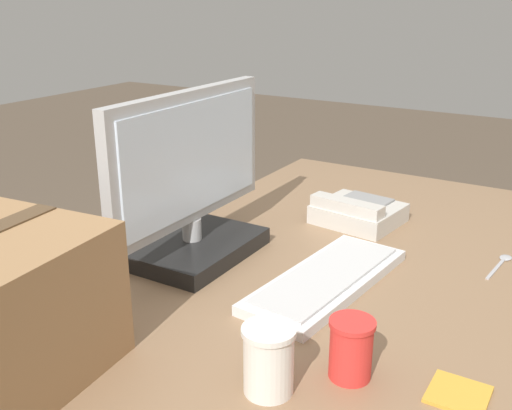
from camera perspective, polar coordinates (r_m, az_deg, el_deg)
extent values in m
cube|color=black|center=(1.40, -6.07, -3.97)|extent=(0.31, 0.24, 0.04)
cylinder|color=#B2B2B2|center=(1.38, -6.13, -2.29)|extent=(0.04, 0.04, 0.05)
cube|color=#B2B2B2|center=(1.33, -6.40, 4.57)|extent=(0.52, 0.03, 0.29)
cube|color=silver|center=(1.32, -5.81, 4.48)|extent=(0.47, 0.01, 0.25)
cube|color=silver|center=(1.26, 6.76, -7.14)|extent=(0.45, 0.20, 0.02)
cube|color=silver|center=(1.26, 6.78, -6.57)|extent=(0.41, 0.17, 0.01)
cube|color=beige|center=(1.60, 9.73, -0.80)|extent=(0.21, 0.23, 0.05)
cube|color=beige|center=(1.54, 8.64, -0.08)|extent=(0.07, 0.20, 0.03)
cube|color=gray|center=(1.62, 10.36, 0.43)|extent=(0.12, 0.13, 0.01)
cylinder|color=white|center=(0.93, 1.21, -14.76)|extent=(0.08, 0.08, 0.10)
cylinder|color=white|center=(0.90, 1.23, -11.89)|extent=(0.08, 0.08, 0.01)
cylinder|color=red|center=(0.98, 9.02, -13.58)|extent=(0.07, 0.07, 0.09)
cylinder|color=red|center=(0.95, 9.18, -11.06)|extent=(0.07, 0.07, 0.01)
cube|color=#B2B2B7|center=(1.43, 21.88, -5.66)|extent=(0.12, 0.02, 0.00)
ellipsoid|color=#B2B2B7|center=(1.49, 22.68, -4.64)|extent=(0.04, 0.03, 0.00)
cube|color=gold|center=(1.00, 18.71, -16.70)|extent=(0.09, 0.09, 0.01)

